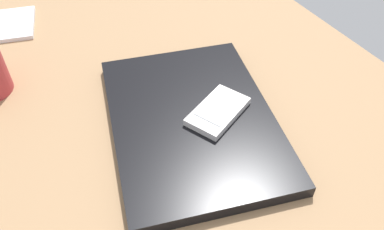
% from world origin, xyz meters
% --- Properties ---
extents(desk_surface, '(1.20, 0.80, 0.03)m').
position_xyz_m(desk_surface, '(0.00, 0.00, 0.01)').
color(desk_surface, '#9E7751').
rests_on(desk_surface, ground).
extents(laptop_closed, '(0.37, 0.30, 0.02)m').
position_xyz_m(laptop_closed, '(-0.07, -0.03, 0.04)').
color(laptop_closed, black).
rests_on(laptop_closed, desk_surface).
extents(cell_phone_on_laptop, '(0.09, 0.11, 0.01)m').
position_xyz_m(cell_phone_on_laptop, '(-0.08, -0.06, 0.05)').
color(cell_phone_on_laptop, silver).
rests_on(cell_phone_on_laptop, laptop_closed).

